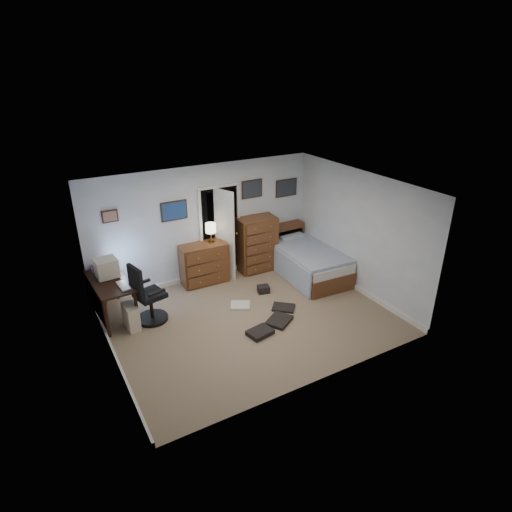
{
  "coord_description": "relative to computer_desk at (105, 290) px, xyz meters",
  "views": [
    {
      "loc": [
        -3.27,
        -5.96,
        4.4
      ],
      "look_at": [
        0.3,
        0.3,
        1.1
      ],
      "focal_mm": 30.0,
      "sensor_mm": 36.0,
      "label": 1
    }
  ],
  "objects": [
    {
      "name": "floor",
      "position": [
        2.29,
        -1.33,
        -0.59
      ],
      "size": [
        5.0,
        4.0,
        0.02
      ],
      "primitive_type": "cube",
      "color": "gray",
      "rests_on": "ground"
    },
    {
      "name": "computer_desk",
      "position": [
        0.0,
        0.0,
        0.0
      ],
      "size": [
        0.69,
        1.35,
        0.76
      ],
      "rotation": [
        0.0,
        0.0,
        0.07
      ],
      "color": "black",
      "rests_on": "floor"
    },
    {
      "name": "crt_monitor",
      "position": [
        0.11,
        0.16,
        0.36
      ],
      "size": [
        0.42,
        0.39,
        0.36
      ],
      "rotation": [
        0.0,
        0.0,
        0.07
      ],
      "color": "beige",
      "rests_on": "computer_desk"
    },
    {
      "name": "keyboard",
      "position": [
        0.27,
        -0.34,
        0.19
      ],
      "size": [
        0.18,
        0.41,
        0.02
      ],
      "primitive_type": "cube",
      "rotation": [
        0.0,
        0.0,
        0.07
      ],
      "color": "beige",
      "rests_on": "computer_desk"
    },
    {
      "name": "pc_tower",
      "position": [
        0.29,
        -0.54,
        -0.36
      ],
      "size": [
        0.23,
        0.44,
        0.46
      ],
      "rotation": [
        0.0,
        0.0,
        0.07
      ],
      "color": "beige",
      "rests_on": "floor"
    },
    {
      "name": "office_chair",
      "position": [
        0.62,
        -0.49,
        -0.13
      ],
      "size": [
        0.68,
        0.68,
        1.17
      ],
      "rotation": [
        0.0,
        0.0,
        0.23
      ],
      "color": "black",
      "rests_on": "floor"
    },
    {
      "name": "media_stack",
      "position": [
        -0.03,
        0.55,
        -0.16
      ],
      "size": [
        0.18,
        0.18,
        0.84
      ],
      "primitive_type": "cube",
      "rotation": [
        0.0,
        0.0,
        0.07
      ],
      "color": "maroon",
      "rests_on": "floor"
    },
    {
      "name": "low_dresser",
      "position": [
        2.13,
        0.44,
        -0.14
      ],
      "size": [
        1.02,
        0.54,
        0.88
      ],
      "primitive_type": "cube",
      "rotation": [
        0.0,
        0.0,
        -0.05
      ],
      "color": "brown",
      "rests_on": "floor"
    },
    {
      "name": "table_lamp",
      "position": [
        2.33,
        0.44,
        0.62
      ],
      "size": [
        0.23,
        0.23,
        0.43
      ],
      "rotation": [
        0.0,
        0.0,
        -0.05
      ],
      "color": "gold",
      "rests_on": "low_dresser"
    },
    {
      "name": "doorway",
      "position": [
        2.64,
        0.94,
        0.42
      ],
      "size": [
        0.96,
        1.12,
        2.05
      ],
      "color": "black",
      "rests_on": "floor"
    },
    {
      "name": "tall_dresser",
      "position": [
        3.43,
        0.42,
        0.04
      ],
      "size": [
        0.89,
        0.56,
        1.26
      ],
      "primitive_type": "cube",
      "rotation": [
        0.0,
        0.0,
        -0.07
      ],
      "color": "brown",
      "rests_on": "floor"
    },
    {
      "name": "headboard_bookcase",
      "position": [
        4.22,
        0.53,
        -0.1
      ],
      "size": [
        1.03,
        0.3,
        0.92
      ],
      "rotation": [
        0.0,
        0.0,
        0.04
      ],
      "color": "brown",
      "rests_on": "floor"
    },
    {
      "name": "bed",
      "position": [
        4.27,
        -0.35,
        -0.25
      ],
      "size": [
        1.25,
        2.19,
        0.7
      ],
      "rotation": [
        0.0,
        0.0,
        -0.05
      ],
      "color": "brown",
      "rests_on": "floor"
    },
    {
      "name": "wall_posters",
      "position": [
        2.86,
        0.64,
        1.16
      ],
      "size": [
        4.38,
        0.04,
        0.6
      ],
      "color": "#331E11",
      "rests_on": "floor"
    },
    {
      "name": "floor_clutter",
      "position": [
        2.59,
        -1.4,
        -0.55
      ],
      "size": [
        1.34,
        1.59,
        0.15
      ],
      "rotation": [
        0.0,
        0.0,
        -0.03
      ],
      "color": "black",
      "rests_on": "floor"
    }
  ]
}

